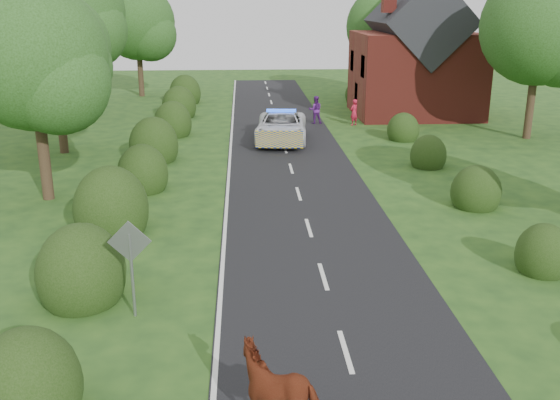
{
  "coord_description": "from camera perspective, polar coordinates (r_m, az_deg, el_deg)",
  "views": [
    {
      "loc": [
        -2.21,
        -12.19,
        7.55
      ],
      "look_at": [
        -1.05,
        7.23,
        1.3
      ],
      "focal_mm": 40.0,
      "sensor_mm": 36.0,
      "label": 1
    }
  ],
  "objects": [
    {
      "name": "ground",
      "position": [
        14.51,
        6.01,
        -13.67
      ],
      "size": [
        120.0,
        120.0,
        0.0
      ],
      "primitive_type": "plane",
      "color": "#20421A"
    },
    {
      "name": "road",
      "position": [
        28.3,
        1.17,
        2.35
      ],
      "size": [
        6.0,
        70.0,
        0.02
      ],
      "primitive_type": "cube",
      "color": "black",
      "rests_on": "ground"
    },
    {
      "name": "road_markings",
      "position": [
        26.22,
        -1.95,
        1.12
      ],
      "size": [
        4.96,
        70.0,
        0.01
      ],
      "color": "white",
      "rests_on": "road"
    },
    {
      "name": "hedgerow_left",
      "position": [
        25.2,
        -13.13,
        1.67
      ],
      "size": [
        2.75,
        50.41,
        3.0
      ],
      "color": "#1A310B",
      "rests_on": "ground"
    },
    {
      "name": "hedgerow_right",
      "position": [
        25.96,
        16.54,
        1.42
      ],
      "size": [
        2.1,
        45.78,
        2.1
      ],
      "color": "#1A310B",
      "rests_on": "ground"
    },
    {
      "name": "tree_left_a",
      "position": [
        25.3,
        -21.21,
        11.63
      ],
      "size": [
        5.74,
        5.6,
        8.38
      ],
      "color": "#332316",
      "rests_on": "ground"
    },
    {
      "name": "tree_left_b",
      "position": [
        33.39,
        -19.61,
        12.51
      ],
      "size": [
        5.74,
        5.6,
        8.07
      ],
      "color": "#332316",
      "rests_on": "ground"
    },
    {
      "name": "tree_left_c",
      "position": [
        43.31,
        -18.13,
        15.62
      ],
      "size": [
        6.97,
        6.8,
        10.22
      ],
      "color": "#332316",
      "rests_on": "ground"
    },
    {
      "name": "tree_left_d",
      "position": [
        52.68,
        -12.64,
        15.32
      ],
      "size": [
        6.15,
        6.0,
        8.89
      ],
      "color": "#332316",
      "rests_on": "ground"
    },
    {
      "name": "tree_right_b",
      "position": [
        37.85,
        23.14,
        13.99
      ],
      "size": [
        6.56,
        6.4,
        9.4
      ],
      "color": "#332316",
      "rests_on": "ground"
    },
    {
      "name": "tree_right_c",
      "position": [
        51.38,
        9.82,
        15.1
      ],
      "size": [
        6.15,
        6.0,
        8.58
      ],
      "color": "#332316",
      "rests_on": "ground"
    },
    {
      "name": "road_sign",
      "position": [
        15.61,
        -13.51,
        -4.9
      ],
      "size": [
        1.06,
        0.08,
        2.53
      ],
      "color": "gray",
      "rests_on": "ground"
    },
    {
      "name": "house",
      "position": [
        43.94,
        12.33,
        12.5
      ],
      "size": [
        8.0,
        7.4,
        9.17
      ],
      "color": "maroon",
      "rests_on": "ground"
    },
    {
      "name": "cow",
      "position": [
        11.92,
        0.18,
        -17.3
      ],
      "size": [
        2.2,
        1.65,
        1.39
      ],
      "primitive_type": "imported",
      "rotation": [
        0.0,
        0.0,
        -1.93
      ],
      "color": "#611B0B",
      "rests_on": "ground"
    },
    {
      "name": "police_van",
      "position": [
        35.0,
        0.12,
        6.73
      ],
      "size": [
        3.27,
        6.18,
        1.79
      ],
      "rotation": [
        0.0,
        0.0,
        -0.1
      ],
      "color": "silver",
      "rests_on": "ground"
    },
    {
      "name": "pedestrian_red",
      "position": [
        39.81,
        6.78,
        7.96
      ],
      "size": [
        0.72,
        0.68,
        1.64
      ],
      "primitive_type": "imported",
      "rotation": [
        0.0,
        0.0,
        3.79
      ],
      "color": "#B51833",
      "rests_on": "ground"
    },
    {
      "name": "pedestrian_purple",
      "position": [
        40.2,
        3.26,
        8.23
      ],
      "size": [
        0.87,
        0.68,
        1.76
      ],
      "primitive_type": "imported",
      "rotation": [
        0.0,
        0.0,
        3.16
      ],
      "color": "#5A1E78",
      "rests_on": "ground"
    }
  ]
}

